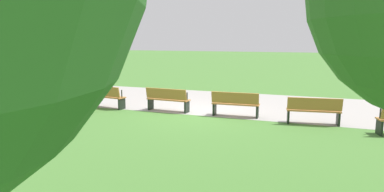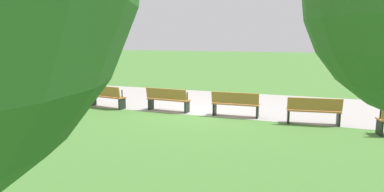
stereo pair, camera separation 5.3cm
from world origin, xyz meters
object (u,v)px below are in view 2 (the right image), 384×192
Objects in this scene: bench_3 at (106,96)px; lamp_post at (6,36)px; bench_2 at (46,94)px; bench_6 at (314,110)px; bench_5 at (235,104)px; person_seated at (48,90)px; bench_4 at (168,99)px.

lamp_post is (-6.21, 1.13, 2.36)m from bench_3.
bench_2 and bench_3 have the same top height.
bench_5 is at bearing 166.96° from bench_6.
lamp_post is at bearing 171.43° from person_seated.
bench_6 is 1.41× the size of person_seated.
lamp_post is (-8.78, 0.90, 2.36)m from bench_4.
bench_3 is 7.73m from bench_6.
bench_5 is (5.16, 0.23, 0.00)m from bench_3.
bench_4 is 0.98× the size of bench_6.
bench_5 is at bearing 2.61° from bench_4.
bench_4 is (2.57, 0.23, 0.00)m from bench_3.
bench_6 is 14.18m from lamp_post.
bench_3 and bench_4 have the same top height.
bench_2 is 4.65m from lamp_post.
bench_4 and bench_5 have the same top height.
bench_4 is 0.41× the size of lamp_post.
bench_3 is 2.58m from person_seated.
person_seated is 0.29× the size of lamp_post.
bench_2 is at bearing -169.58° from bench_4.
bench_4 is (5.11, 0.70, 0.00)m from bench_2.
bench_2 is 5.16m from bench_4.
person_seated is (-5.13, -0.55, 0.17)m from bench_4.
bench_3 is at bearing 172.16° from bench_6.
person_seated reaches higher than bench_3.
bench_3 is 2.58m from bench_4.
lamp_post is (-3.67, 1.60, 2.36)m from bench_2.
bench_2 is at bearing -23.55° from lamp_post.
lamp_post is (-13.94, 1.13, 2.36)m from bench_6.
bench_3 is at bearing 179.99° from bench_5.
bench_6 is at bearing 15.67° from bench_2.
person_seated is (-7.71, -0.55, 0.17)m from bench_5.
bench_2 and bench_6 have the same top height.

